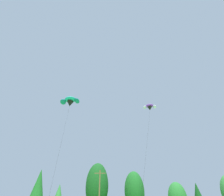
{
  "coord_description": "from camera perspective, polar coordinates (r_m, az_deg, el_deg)",
  "views": [
    {
      "loc": [
        1.94,
        6.39,
        2.08
      ],
      "look_at": [
        2.18,
        25.99,
        14.71
      ],
      "focal_mm": 29.21,
      "sensor_mm": 36.0,
      "label": 1
    }
  ],
  "objects": [
    {
      "name": "treeline_tree_d",
      "position": [
        49.87,
        -22.2,
        -24.79
      ],
      "size": [
        4.13,
        4.13,
        11.5
      ],
      "color": "#472D19",
      "rests_on": "ground_plane"
    },
    {
      "name": "treeline_tree_f",
      "position": [
        47.62,
        -4.71,
        -25.72
      ],
      "size": [
        5.31,
        5.31,
        13.0
      ],
      "color": "#472D19",
      "rests_on": "ground_plane"
    },
    {
      "name": "treeline_tree_g",
      "position": [
        52.1,
        7.03,
        -26.92
      ],
      "size": [
        5.02,
        5.02,
        11.92
      ],
      "color": "#472D19",
      "rests_on": "ground_plane"
    },
    {
      "name": "utility_pole",
      "position": [
        39.1,
        -4.01,
        -28.23
      ],
      "size": [
        2.2,
        0.26,
        9.76
      ],
      "color": "brown",
      "rests_on": "ground_plane"
    },
    {
      "name": "parafoil_kite_high_teal",
      "position": [
        34.56,
        -12.99,
        -1.05
      ],
      "size": [
        3.92,
        10.23,
        19.06
      ],
      "color": "teal"
    },
    {
      "name": "parafoil_kite_mid_purple",
      "position": [
        45.72,
        11.72,
        -2.82
      ],
      "size": [
        8.72,
        19.72,
        23.58
      ],
      "color": "purple"
    }
  ]
}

